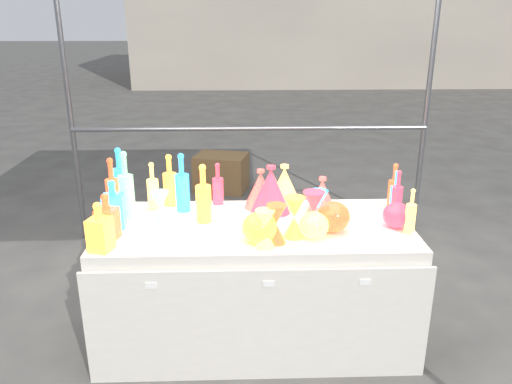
{
  "coord_description": "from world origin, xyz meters",
  "views": [
    {
      "loc": [
        -0.09,
        -2.68,
        1.9
      ],
      "look_at": [
        0.0,
        0.0,
        0.95
      ],
      "focal_mm": 35.0,
      "sensor_mm": 36.0,
      "label": 1
    }
  ],
  "objects_px": {
    "bottle_0": "(170,180)",
    "decanter_0": "(99,226)",
    "cardboard_box_closed": "(221,172)",
    "globe_0": "(259,229)",
    "display_table": "(256,282)",
    "lampshade_0": "(261,188)",
    "hourglass_0": "(276,224)"
  },
  "relations": [
    {
      "from": "bottle_0",
      "to": "decanter_0",
      "type": "relative_size",
      "value": 1.27
    },
    {
      "from": "cardboard_box_closed",
      "to": "globe_0",
      "type": "bearing_deg",
      "value": -70.29
    },
    {
      "from": "display_table",
      "to": "lampshade_0",
      "type": "distance_m",
      "value": 0.58
    },
    {
      "from": "decanter_0",
      "to": "globe_0",
      "type": "relative_size",
      "value": 1.41
    },
    {
      "from": "display_table",
      "to": "lampshade_0",
      "type": "relative_size",
      "value": 7.38
    },
    {
      "from": "display_table",
      "to": "hourglass_0",
      "type": "distance_m",
      "value": 0.55
    },
    {
      "from": "globe_0",
      "to": "lampshade_0",
      "type": "xyz_separation_m",
      "value": [
        0.03,
        0.53,
        0.05
      ]
    },
    {
      "from": "cardboard_box_closed",
      "to": "lampshade_0",
      "type": "height_order",
      "value": "lampshade_0"
    },
    {
      "from": "cardboard_box_closed",
      "to": "globe_0",
      "type": "relative_size",
      "value": 3.03
    },
    {
      "from": "globe_0",
      "to": "decanter_0",
      "type": "bearing_deg",
      "value": -175.35
    },
    {
      "from": "display_table",
      "to": "decanter_0",
      "type": "bearing_deg",
      "value": -159.56
    },
    {
      "from": "bottle_0",
      "to": "display_table",
      "type": "bearing_deg",
      "value": -32.87
    },
    {
      "from": "cardboard_box_closed",
      "to": "bottle_0",
      "type": "distance_m",
      "value": 2.57
    },
    {
      "from": "hourglass_0",
      "to": "lampshade_0",
      "type": "distance_m",
      "value": 0.53
    },
    {
      "from": "display_table",
      "to": "cardboard_box_closed",
      "type": "distance_m",
      "value": 2.82
    },
    {
      "from": "hourglass_0",
      "to": "lampshade_0",
      "type": "height_order",
      "value": "lampshade_0"
    },
    {
      "from": "bottle_0",
      "to": "hourglass_0",
      "type": "relative_size",
      "value": 1.55
    },
    {
      "from": "hourglass_0",
      "to": "lampshade_0",
      "type": "bearing_deg",
      "value": 96.57
    },
    {
      "from": "display_table",
      "to": "bottle_0",
      "type": "height_order",
      "value": "bottle_0"
    },
    {
      "from": "lampshade_0",
      "to": "display_table",
      "type": "bearing_deg",
      "value": -116.38
    },
    {
      "from": "display_table",
      "to": "cardboard_box_closed",
      "type": "relative_size",
      "value": 3.24
    },
    {
      "from": "display_table",
      "to": "cardboard_box_closed",
      "type": "xyz_separation_m",
      "value": [
        -0.31,
        2.8,
        -0.17
      ]
    },
    {
      "from": "cardboard_box_closed",
      "to": "decanter_0",
      "type": "bearing_deg",
      "value": -85.47
    },
    {
      "from": "decanter_0",
      "to": "lampshade_0",
      "type": "bearing_deg",
      "value": 50.13
    },
    {
      "from": "display_table",
      "to": "bottle_0",
      "type": "relative_size",
      "value": 5.47
    },
    {
      "from": "cardboard_box_closed",
      "to": "bottle_0",
      "type": "relative_size",
      "value": 1.69
    },
    {
      "from": "display_table",
      "to": "decanter_0",
      "type": "relative_size",
      "value": 6.95
    },
    {
      "from": "decanter_0",
      "to": "hourglass_0",
      "type": "bearing_deg",
      "value": 19.09
    },
    {
      "from": "display_table",
      "to": "globe_0",
      "type": "distance_m",
      "value": 0.51
    },
    {
      "from": "hourglass_0",
      "to": "display_table",
      "type": "bearing_deg",
      "value": 112.32
    },
    {
      "from": "display_table",
      "to": "cardboard_box_closed",
      "type": "bearing_deg",
      "value": 96.25
    },
    {
      "from": "decanter_0",
      "to": "hourglass_0",
      "type": "relative_size",
      "value": 1.22
    }
  ]
}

